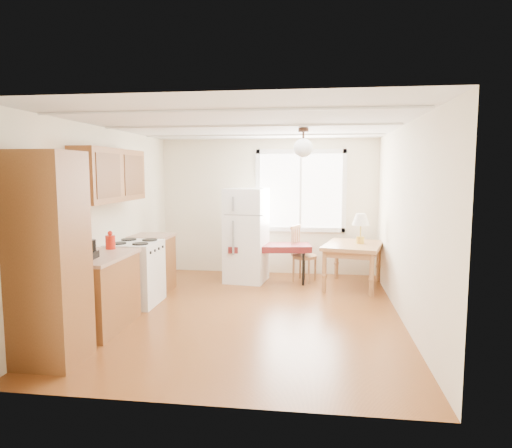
% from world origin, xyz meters
% --- Properties ---
extents(room_shell, '(4.60, 5.60, 2.62)m').
position_xyz_m(room_shell, '(0.00, 0.00, 1.25)').
color(room_shell, '#5E2F13').
rests_on(room_shell, ground).
extents(kitchen_run, '(0.65, 3.40, 2.20)m').
position_xyz_m(kitchen_run, '(-1.72, -0.63, 0.84)').
color(kitchen_run, brown).
rests_on(kitchen_run, ground).
extents(window_unit, '(1.64, 0.05, 1.51)m').
position_xyz_m(window_unit, '(0.60, 2.47, 1.55)').
color(window_unit, white).
rests_on(window_unit, room_shell).
extents(pendant_light, '(0.26, 0.26, 0.40)m').
position_xyz_m(pendant_light, '(0.70, 0.40, 2.24)').
color(pendant_light, black).
rests_on(pendant_light, room_shell).
extents(refrigerator, '(0.74, 0.74, 1.61)m').
position_xyz_m(refrigerator, '(-0.30, 1.77, 0.81)').
color(refrigerator, white).
rests_on(refrigerator, ground).
extents(bench, '(1.47, 0.72, 0.65)m').
position_xyz_m(bench, '(0.10, 1.79, 0.58)').
color(bench, '#551416').
rests_on(bench, ground).
extents(dining_table, '(1.11, 1.32, 0.72)m').
position_xyz_m(dining_table, '(1.50, 1.60, 0.62)').
color(dining_table, '#936138').
rests_on(dining_table, ground).
extents(chair, '(0.47, 0.46, 0.96)m').
position_xyz_m(chair, '(0.62, 1.93, 0.55)').
color(chair, '#936138').
rests_on(chair, ground).
extents(table_lamp, '(0.28, 0.28, 0.49)m').
position_xyz_m(table_lamp, '(1.62, 1.64, 1.08)').
color(table_lamp, gold).
rests_on(table_lamp, dining_table).
extents(coffee_maker, '(0.21, 0.26, 0.38)m').
position_xyz_m(coffee_maker, '(-1.72, -1.08, 1.04)').
color(coffee_maker, black).
rests_on(coffee_maker, kitchen_run).
extents(kettle, '(0.13, 0.13, 0.24)m').
position_xyz_m(kettle, '(-1.75, -0.40, 1.00)').
color(kettle, red).
rests_on(kettle, kitchen_run).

